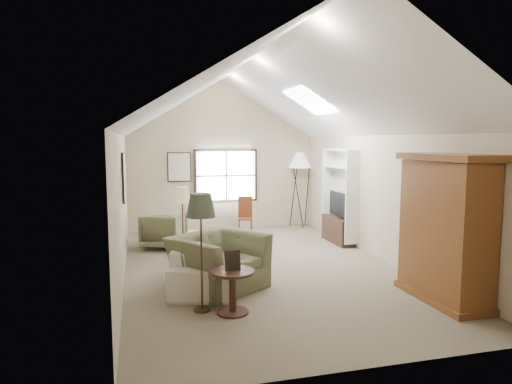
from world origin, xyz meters
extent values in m
cube|color=#736952|center=(0.00, 0.00, 0.00)|extent=(5.00, 8.00, 0.01)
cube|color=tan|center=(0.00, 4.00, 1.25)|extent=(5.00, 0.01, 2.50)
cube|color=tan|center=(0.00, -4.00, 1.25)|extent=(5.00, 0.01, 2.50)
cube|color=tan|center=(-2.50, 0.00, 1.25)|extent=(0.01, 8.00, 2.50)
cube|color=tan|center=(2.50, 0.00, 1.25)|extent=(0.01, 8.00, 2.50)
cube|color=black|center=(0.10, 3.96, 1.45)|extent=(1.72, 0.08, 1.42)
cube|color=black|center=(-2.47, 0.30, 1.75)|extent=(0.68, 0.04, 0.88)
cube|color=black|center=(-1.15, 3.97, 1.70)|extent=(0.62, 0.04, 0.78)
cube|color=brown|center=(2.18, -2.40, 1.10)|extent=(0.60, 1.50, 2.20)
cube|color=white|center=(2.34, 1.60, 1.15)|extent=(0.32, 1.30, 2.10)
cube|color=#382316|center=(2.32, 1.60, 0.30)|extent=(0.34, 1.18, 0.60)
cube|color=black|center=(2.32, 1.60, 0.92)|extent=(0.05, 0.90, 0.55)
imported|color=beige|center=(-1.10, -0.51, 0.36)|extent=(1.59, 2.62, 0.71)
imported|color=#5E5F42|center=(-1.00, -1.00, 0.44)|extent=(1.79, 1.75, 0.88)
imported|color=#636748|center=(-1.68, 2.12, 0.40)|extent=(1.13, 1.15, 0.80)
cube|color=#3A2917|center=(-0.66, 0.98, 0.25)|extent=(1.08, 0.81, 0.49)
imported|color=#3A2417|center=(-0.66, 0.98, 0.52)|extent=(0.29, 0.29, 0.06)
cylinder|color=#321C14|center=(-1.00, -2.11, 0.31)|extent=(0.76, 0.76, 0.61)
cube|color=brown|center=(0.45, 3.18, 0.48)|extent=(0.44, 0.44, 0.95)
camera|label=1|loc=(-2.25, -8.13, 2.41)|focal=32.00mm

